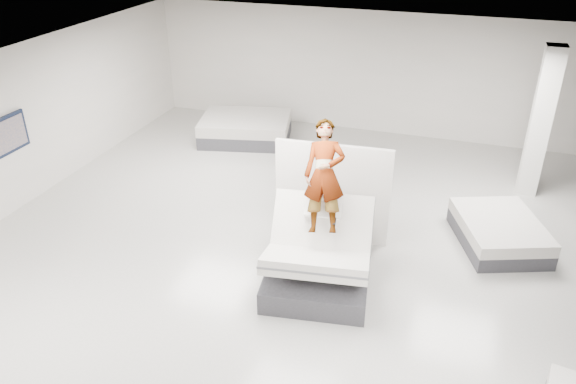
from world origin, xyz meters
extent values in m
plane|color=beige|center=(0.00, 0.00, 0.00)|extent=(14.00, 14.00, 0.00)
plane|color=#262628|center=(0.00, 0.00, 3.20)|extent=(14.00, 14.00, 0.00)
cube|color=beige|center=(0.00, 7.00, 1.60)|extent=(12.00, 0.04, 3.20)
cube|color=#3C3C41|center=(0.57, 0.03, 0.19)|extent=(1.95, 2.42, 0.38)
cube|color=silver|center=(0.53, 0.29, 0.88)|extent=(1.76, 1.13, 0.99)
cube|color=#5E5E62|center=(0.53, 0.29, 0.88)|extent=(1.76, 1.00, 0.87)
cube|color=silver|center=(0.64, -0.46, 0.67)|extent=(1.79, 1.35, 0.56)
cube|color=#5E5E62|center=(0.64, -0.46, 0.67)|extent=(1.81, 1.31, 0.37)
cube|color=white|center=(0.52, 0.36, 1.26)|extent=(0.66, 0.49, 0.43)
imported|color=slate|center=(0.52, 0.32, 1.42)|extent=(0.92, 1.87, 1.32)
cube|color=black|center=(0.79, 0.01, 1.18)|extent=(0.07, 0.15, 0.08)
cube|color=white|center=(0.42, 1.33, 0.96)|extent=(2.11, 0.24, 1.92)
cube|color=#3C3C41|center=(3.42, 2.12, 0.14)|extent=(1.93, 2.19, 0.27)
cube|color=silver|center=(3.42, 2.12, 0.39)|extent=(1.93, 2.19, 0.23)
cube|color=#3C3C41|center=(-2.93, 5.30, 0.17)|extent=(2.60, 2.18, 0.34)
cube|color=silver|center=(-2.93, 5.30, 0.48)|extent=(2.60, 2.18, 0.28)
cube|color=white|center=(4.00, 4.50, 1.60)|extent=(0.40, 0.40, 3.20)
cube|color=black|center=(-5.94, 0.50, 1.60)|extent=(0.05, 0.95, 0.75)
cube|color=#9E7D69|center=(-5.91, 0.50, 1.60)|extent=(0.02, 0.82, 0.62)
camera|label=1|loc=(2.52, -7.46, 5.76)|focal=35.00mm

